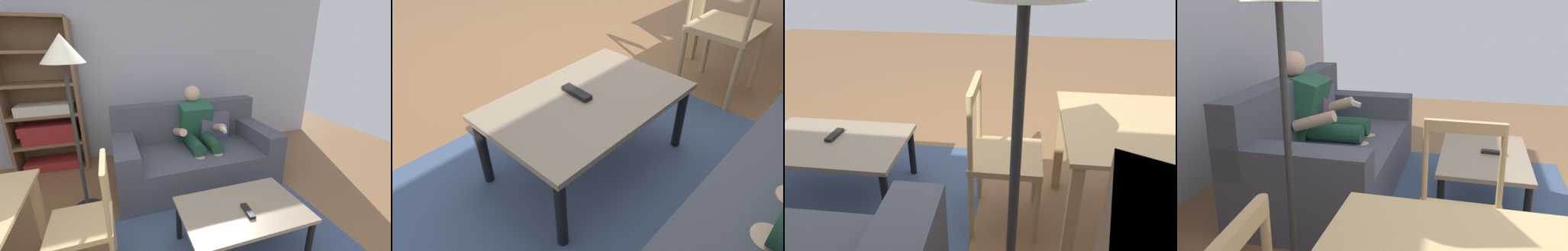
# 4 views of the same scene
# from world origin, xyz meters

# --- Properties ---
(couch) EXTENTS (1.90, 1.00, 0.92)m
(couch) POSITION_xyz_m (0.98, 1.70, 0.33)
(couch) COLOR #474C56
(couch) RESTS_ON ground_plane
(person_lounging) EXTENTS (0.59, 0.91, 1.12)m
(person_lounging) POSITION_xyz_m (1.06, 1.77, 0.58)
(person_lounging) COLOR #23563D
(person_lounging) RESTS_ON ground_plane
(coffee_table) EXTENTS (0.99, 0.63, 0.41)m
(coffee_table) POSITION_xyz_m (0.97, 0.46, 0.36)
(coffee_table) COLOR gray
(coffee_table) RESTS_ON ground_plane
(tv_remote) EXTENTS (0.06, 0.17, 0.02)m
(tv_remote) POSITION_xyz_m (0.98, 0.40, 0.42)
(tv_remote) COLOR black
(tv_remote) RESTS_ON coffee_table
(dining_chair_facing_couch) EXTENTS (0.42, 0.42, 0.93)m
(dining_chair_facing_couch) POSITION_xyz_m (-0.19, 0.60, 0.47)
(dining_chair_facing_couch) COLOR tan
(dining_chair_facing_couch) RESTS_ON ground_plane
(area_rug) EXTENTS (2.01, 1.42, 0.01)m
(area_rug) POSITION_xyz_m (0.97, 0.46, 0.00)
(area_rug) COLOR #3D5170
(area_rug) RESTS_ON ground_plane
(floor_lamp) EXTENTS (0.36, 0.36, 1.73)m
(floor_lamp) POSITION_xyz_m (-0.28, 1.43, 1.46)
(floor_lamp) COLOR black
(floor_lamp) RESTS_ON ground_plane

